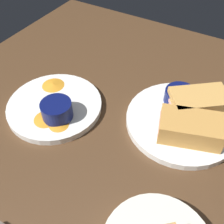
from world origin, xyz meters
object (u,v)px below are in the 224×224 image
object	(u,v)px
sandwich_half_far	(198,103)
ramekin_dark_sauce	(180,96)
spoon_by_dark_ramekin	(184,118)
plate_chips_companion	(55,106)
ramekin_light_gravy	(57,110)
plate_sandwich_main	(181,121)
spoon_by_gravy_ramekin	(62,115)
sandwich_half_near	(190,128)

from	to	relation	value
sandwich_half_far	ramekin_dark_sauce	xyz separation A→B (cm)	(4.59, -0.69, -0.62)
spoon_by_dark_ramekin	plate_chips_companion	bearing A→B (deg)	20.82
ramekin_light_gravy	sandwich_half_far	bearing A→B (deg)	-146.17
plate_sandwich_main	ramekin_light_gravy	world-z (taller)	ramekin_light_gravy
spoon_by_dark_ramekin	plate_chips_companion	size ratio (longest dim) A/B	0.40
ramekin_dark_sauce	sandwich_half_far	bearing A→B (deg)	171.47
ramekin_dark_sauce	ramekin_light_gravy	size ratio (longest dim) A/B	1.06
plate_sandwich_main	ramekin_dark_sauce	bearing A→B (deg)	-63.01
spoon_by_dark_ramekin	ramekin_light_gravy	distance (cm)	29.23
plate_sandwich_main	plate_chips_companion	size ratio (longest dim) A/B	1.11
ramekin_light_gravy	spoon_by_gravy_ramekin	world-z (taller)	ramekin_light_gravy
sandwich_half_far	ramekin_light_gravy	distance (cm)	32.63
plate_sandwich_main	plate_chips_companion	xyz separation A→B (cm)	(28.58, 10.86, 0.00)
ramekin_light_gravy	spoon_by_gravy_ramekin	xyz separation A→B (cm)	(-0.87, -0.59, -1.81)
sandwich_half_near	spoon_by_dark_ramekin	world-z (taller)	sandwich_half_near
plate_chips_companion	ramekin_dark_sauce	bearing A→B (deg)	-148.39
plate_sandwich_main	spoon_by_gravy_ramekin	xyz separation A→B (cm)	(24.26, 13.14, 1.16)
spoon_by_dark_ramekin	spoon_by_gravy_ramekin	size ratio (longest dim) A/B	0.97
sandwich_half_near	ramekin_light_gravy	size ratio (longest dim) A/B	2.08
plate_sandwich_main	sandwich_half_near	xyz separation A→B (cm)	(-2.86, 3.93, 3.20)
plate_sandwich_main	ramekin_light_gravy	bearing A→B (deg)	28.65
plate_sandwich_main	ramekin_dark_sauce	distance (cm)	6.30
plate_sandwich_main	spoon_by_gravy_ramekin	bearing A→B (deg)	28.45
sandwich_half_near	ramekin_light_gravy	world-z (taller)	sandwich_half_near
plate_sandwich_main	sandwich_half_near	distance (cm)	5.82
sandwich_half_near	plate_chips_companion	size ratio (longest dim) A/B	0.64
ramekin_dark_sauce	plate_chips_companion	distance (cm)	30.60
plate_sandwich_main	spoon_by_gravy_ramekin	size ratio (longest dim) A/B	2.72
plate_sandwich_main	spoon_by_dark_ramekin	size ratio (longest dim) A/B	2.80
sandwich_half_far	spoon_by_dark_ramekin	xyz separation A→B (cm)	(1.48, 4.23, -2.04)
sandwich_half_far	spoon_by_gravy_ramekin	world-z (taller)	sandwich_half_far
ramekin_dark_sauce	plate_chips_companion	xyz separation A→B (cm)	(25.97, 15.98, -2.58)
ramekin_dark_sauce	spoon_by_dark_ramekin	world-z (taller)	ramekin_dark_sauce
sandwich_half_near	plate_chips_companion	bearing A→B (deg)	12.42
plate_sandwich_main	sandwich_half_far	world-z (taller)	sandwich_half_far
sandwich_half_far	ramekin_light_gravy	bearing A→B (deg)	33.83
ramekin_dark_sauce	plate_chips_companion	size ratio (longest dim) A/B	0.33
plate_chips_companion	ramekin_light_gravy	distance (cm)	5.39
sandwich_half_far	ramekin_dark_sauce	world-z (taller)	sandwich_half_far
spoon_by_dark_ramekin	sandwich_half_far	bearing A→B (deg)	-109.23
plate_sandwich_main	ramekin_dark_sauce	size ratio (longest dim) A/B	3.40
spoon_by_gravy_ramekin	sandwich_half_near	bearing A→B (deg)	-161.24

